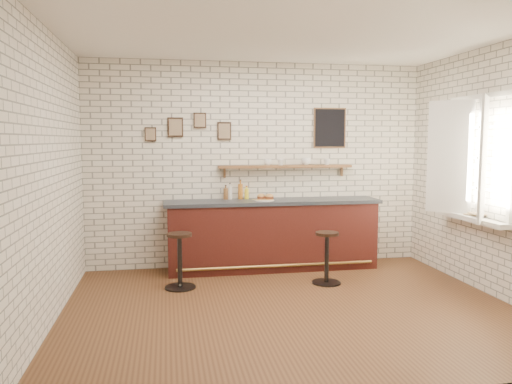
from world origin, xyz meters
The scene contains 21 objects.
ground centered at (0.00, 0.00, 0.00)m, with size 5.00×5.00×0.00m, color brown.
bar_counter centered at (0.16, 1.70, 0.51)m, with size 3.10×0.65×1.01m.
sandwich_plate centered at (0.03, 1.65, 1.02)m, with size 0.28×0.28×0.01m, color white.
ciabatta_sandwich centered at (0.04, 1.65, 1.06)m, with size 0.27×0.20×0.08m.
potato_chips centered at (0.01, 1.64, 1.02)m, with size 0.27×0.18×0.00m.
bitters_bottle_brown centered at (-0.50, 1.89, 1.10)m, with size 0.06×0.06×0.21m.
bitters_bottle_white centered at (-0.43, 1.89, 1.11)m, with size 0.06×0.06×0.24m.
bitters_bottle_amber centered at (-0.28, 1.89, 1.13)m, with size 0.07×0.07×0.29m.
condiment_bottle_yellow centered at (-0.19, 1.89, 1.09)m, with size 0.06×0.06×0.19m.
bar_stool_left centered at (-1.19, 0.96, 0.38)m, with size 0.39×0.39×0.71m.
bar_stool_right centered at (0.70, 0.84, 0.36)m, with size 0.38×0.38×0.68m.
wall_shelf centered at (0.40, 1.90, 1.48)m, with size 2.00×0.18×0.18m.
shelf_cup_a centered at (0.14, 1.90, 1.54)m, with size 0.11×0.11×0.09m, color white.
shelf_cup_b centered at (0.33, 1.90, 1.55)m, with size 0.10×0.10×0.09m, color white.
shelf_cup_c centered at (0.72, 1.90, 1.55)m, with size 0.13×0.13×0.11m, color white.
shelf_cup_d centered at (1.04, 1.90, 1.54)m, with size 0.10×0.10×0.09m, color white.
back_wall_decor centered at (0.23, 1.98, 2.05)m, with size 2.96×0.02×0.56m.
window_sill centered at (2.40, 0.30, 0.90)m, with size 0.20×1.35×0.06m.
casement_window centered at (2.36, 0.30, 1.65)m, with size 0.40×1.30×1.56m.
book_lower centered at (2.38, 0.29, 0.94)m, with size 0.15×0.20×0.02m, color tan.
book_upper centered at (2.38, 0.28, 0.96)m, with size 0.17×0.23×0.02m, color tan.
Camera 1 is at (-1.34, -5.27, 1.87)m, focal length 35.00 mm.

